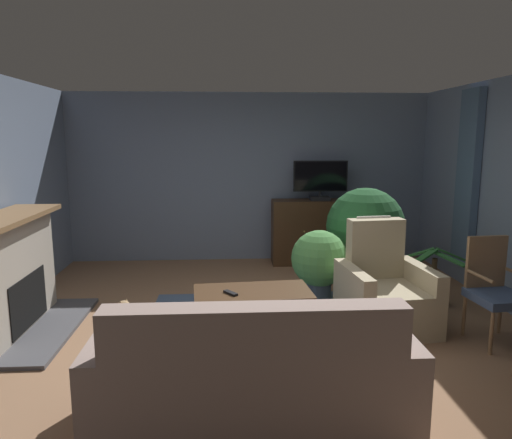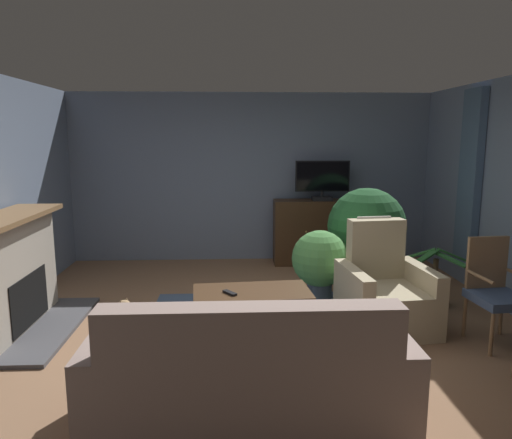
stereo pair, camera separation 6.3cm
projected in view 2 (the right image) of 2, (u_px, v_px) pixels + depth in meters
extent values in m
cube|color=#936B4C|center=(262.00, 333.00, 4.83)|extent=(6.18, 6.38, 0.04)
cube|color=slate|center=(251.00, 178.00, 7.49)|extent=(6.18, 0.10, 2.61)
cube|color=slate|center=(470.00, 177.00, 6.03)|extent=(0.10, 0.44, 2.20)
cube|color=slate|center=(266.00, 323.00, 5.01)|extent=(2.51, 1.95, 0.01)
cube|color=#4C4C51|center=(52.00, 328.00, 4.85)|extent=(0.50, 1.71, 0.04)
cube|color=#ADA393|center=(8.00, 277.00, 4.74)|extent=(0.39, 1.51, 1.14)
cube|color=black|center=(25.00, 300.00, 4.79)|extent=(0.10, 0.84, 0.52)
cube|color=olive|center=(6.00, 218.00, 4.64)|extent=(0.51, 1.67, 0.05)
cube|color=black|center=(320.00, 261.00, 7.42)|extent=(1.38, 0.36, 0.06)
cube|color=#422B19|center=(320.00, 232.00, 7.34)|extent=(1.44, 0.42, 0.99)
sphere|color=tan|center=(306.00, 232.00, 7.09)|extent=(0.03, 0.03, 0.03)
sphere|color=tan|center=(340.00, 231.00, 7.12)|extent=(0.03, 0.03, 0.03)
cube|color=black|center=(322.00, 199.00, 7.20)|extent=(0.29, 0.20, 0.06)
cylinder|color=black|center=(322.00, 194.00, 7.19)|extent=(0.04, 0.04, 0.08)
cube|color=black|center=(322.00, 176.00, 7.14)|extent=(0.82, 0.05, 0.46)
cube|color=black|center=(323.00, 176.00, 7.11)|extent=(0.78, 0.01, 0.42)
cube|color=#4C331E|center=(252.00, 292.00, 4.62)|extent=(1.17, 0.68, 0.03)
cylinder|color=#4C331E|center=(298.00, 304.00, 4.96)|extent=(0.04, 0.04, 0.44)
cylinder|color=#4C331E|center=(199.00, 309.00, 4.83)|extent=(0.04, 0.04, 0.44)
cylinder|color=#4C331E|center=(309.00, 322.00, 4.48)|extent=(0.04, 0.04, 0.44)
cylinder|color=#4C331E|center=(199.00, 327.00, 4.36)|extent=(0.04, 0.04, 0.44)
cube|color=black|center=(230.00, 293.00, 4.52)|extent=(0.14, 0.17, 0.02)
cube|color=#A3897F|center=(249.00, 390.00, 3.29)|extent=(1.84, 0.93, 0.43)
cube|color=#A3897F|center=(251.00, 348.00, 2.85)|extent=(1.84, 0.20, 0.53)
cube|color=#A3897F|center=(103.00, 379.00, 3.22)|extent=(0.15, 0.93, 0.65)
cube|color=#A3897F|center=(391.00, 372.00, 3.32)|extent=(0.15, 0.93, 0.65)
cube|color=tan|center=(203.00, 355.00, 3.08)|extent=(0.38, 0.18, 0.36)
cube|color=tan|center=(386.00, 308.00, 4.85)|extent=(0.68, 0.91, 0.45)
cube|color=tan|center=(376.00, 249.00, 5.08)|extent=(0.61, 0.24, 0.64)
cube|color=tan|center=(420.00, 297.00, 4.88)|extent=(0.22, 0.86, 0.65)
cube|color=tan|center=(353.00, 300.00, 4.78)|extent=(0.22, 0.86, 0.65)
cube|color=white|center=(374.00, 227.00, 5.11)|extent=(0.38, 0.06, 0.24)
cube|color=#42567A|center=(499.00, 299.00, 4.43)|extent=(0.49, 0.53, 0.08)
cube|color=#93704C|center=(487.00, 264.00, 4.61)|extent=(0.41, 0.08, 0.55)
cylinder|color=#93704C|center=(492.00, 334.00, 4.24)|extent=(0.04, 0.04, 0.41)
cylinder|color=#93704C|center=(465.00, 316.00, 4.66)|extent=(0.04, 0.04, 0.41)
cylinder|color=#93704C|center=(501.00, 314.00, 4.71)|extent=(0.04, 0.04, 0.41)
cylinder|color=#93704C|center=(481.00, 277.00, 4.37)|extent=(0.07, 0.39, 0.03)
cylinder|color=slate|center=(434.00, 298.00, 5.48)|extent=(0.32, 0.32, 0.22)
cylinder|color=brown|center=(435.00, 274.00, 5.43)|extent=(0.06, 0.06, 0.36)
cube|color=#2D6B33|center=(454.00, 256.00, 5.38)|extent=(0.38, 0.11, 0.17)
cube|color=#2D6B33|center=(436.00, 252.00, 5.55)|extent=(0.19, 0.34, 0.09)
cube|color=#2D6B33|center=(419.00, 254.00, 5.47)|extent=(0.36, 0.23, 0.17)
cube|color=#2D6B33|center=(423.00, 258.00, 5.26)|extent=(0.43, 0.30, 0.15)
cube|color=#2D6B33|center=(451.00, 260.00, 5.21)|extent=(0.25, 0.41, 0.08)
cylinder|color=#3D4C5B|center=(319.00, 293.00, 5.61)|extent=(0.29, 0.29, 0.25)
sphere|color=#4C8E47|center=(320.00, 259.00, 5.53)|extent=(0.66, 0.66, 0.66)
cylinder|color=#99664C|center=(365.00, 274.00, 6.18)|extent=(0.30, 0.30, 0.37)
sphere|color=#235B2D|center=(367.00, 227.00, 6.07)|extent=(1.00, 1.00, 1.00)
ellipsoid|color=tan|center=(141.00, 315.00, 4.98)|extent=(0.46, 0.41, 0.21)
sphere|color=tan|center=(124.00, 307.00, 5.11)|extent=(0.16, 0.16, 0.16)
cone|color=tan|center=(121.00, 302.00, 5.07)|extent=(0.04, 0.04, 0.04)
cone|color=tan|center=(127.00, 300.00, 5.13)|extent=(0.04, 0.04, 0.04)
cylinder|color=tan|center=(160.00, 326.00, 4.78)|extent=(0.20, 0.16, 0.06)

